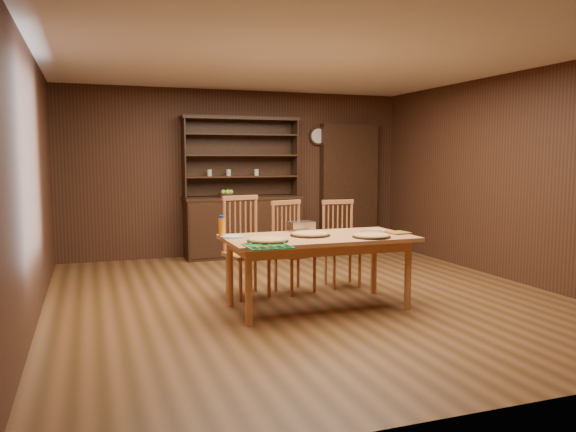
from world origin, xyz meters
name	(u,v)px	position (x,y,z in m)	size (l,w,h in m)	color
floor	(307,297)	(0.00, 0.00, 0.00)	(6.00, 6.00, 0.00)	brown
room_shell	(307,155)	(0.00, 0.00, 1.58)	(6.00, 6.00, 6.00)	silver
china_hutch	(243,219)	(0.00, 2.75, 0.60)	(1.84, 0.52, 2.17)	black
doorway	(349,187)	(1.90, 2.90, 1.05)	(1.00, 0.18, 2.10)	black
wall_clock	(318,136)	(1.35, 2.96, 1.90)	(0.30, 0.05, 0.30)	black
dining_table	(318,244)	(-0.06, -0.46, 0.67)	(1.91, 0.95, 0.75)	#CC7846
chair_left	(245,243)	(-0.62, 0.34, 0.60)	(0.54, 0.52, 1.12)	#A76A39
chair_center	(291,243)	(-0.06, 0.35, 0.56)	(0.53, 0.52, 1.05)	#A76A39
chair_right	(340,240)	(0.60, 0.42, 0.55)	(0.45, 0.43, 1.03)	#A76A39
pizza_left	(268,240)	(-0.66, -0.66, 0.77)	(0.40, 0.40, 0.04)	black
pizza_right	(371,236)	(0.41, -0.73, 0.77)	(0.39, 0.39, 0.04)	black
pizza_center	(310,234)	(-0.13, -0.41, 0.77)	(0.42, 0.42, 0.04)	black
cooling_rack	(267,246)	(-0.75, -0.93, 0.76)	(0.38, 0.38, 0.02)	#0CA041
plate_left	(232,236)	(-0.91, -0.25, 0.76)	(0.25, 0.25, 0.02)	silver
plate_right	(374,230)	(0.66, -0.32, 0.76)	(0.27, 0.27, 0.02)	silver
foil_dish	(301,226)	(-0.09, -0.05, 0.80)	(0.27, 0.19, 0.11)	silver
juice_bottle	(222,227)	(-1.00, -0.20, 0.85)	(0.07, 0.07, 0.22)	orange
pot_holder_a	(398,233)	(0.81, -0.56, 0.76)	(0.21, 0.21, 0.02)	red
pot_holder_b	(371,231)	(0.59, -0.37, 0.76)	(0.22, 0.22, 0.02)	red
fruit_bowl	(227,194)	(-0.26, 2.69, 0.98)	(0.27, 0.27, 0.12)	black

